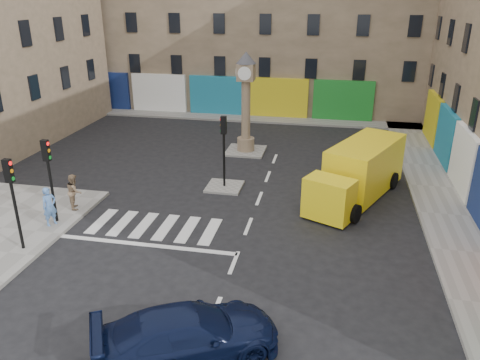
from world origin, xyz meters
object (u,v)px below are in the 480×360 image
(traffic_light_island, at_px, (224,140))
(pedestrian_tan, at_px, (74,191))
(yellow_van, at_px, (359,172))
(clock_pillar, at_px, (246,97))
(traffic_light_left_near, at_px, (12,190))
(pedestrian_blue, at_px, (49,206))
(navy_sedan, at_px, (188,334))
(traffic_light_left_far, at_px, (49,168))

(traffic_light_island, relative_size, pedestrian_tan, 2.25)
(yellow_van, bearing_deg, clock_pillar, 164.37)
(clock_pillar, distance_m, yellow_van, 9.13)
(traffic_light_left_near, bearing_deg, pedestrian_tan, 87.73)
(clock_pillar, bearing_deg, pedestrian_tan, -121.60)
(yellow_van, relative_size, pedestrian_blue, 4.33)
(clock_pillar, relative_size, yellow_van, 0.82)
(traffic_light_left_near, distance_m, clock_pillar, 15.19)
(pedestrian_blue, bearing_deg, yellow_van, -36.54)
(traffic_light_left_near, bearing_deg, navy_sedan, -27.37)
(clock_pillar, xyz_separation_m, pedestrian_tan, (-6.15, -9.99, -2.58))
(pedestrian_tan, bearing_deg, yellow_van, -100.02)
(traffic_light_left_near, bearing_deg, traffic_light_island, 51.07)
(traffic_light_left_near, height_order, yellow_van, traffic_light_left_near)
(pedestrian_blue, bearing_deg, traffic_light_island, -18.83)
(clock_pillar, bearing_deg, traffic_light_left_far, -118.94)
(traffic_light_left_far, relative_size, clock_pillar, 0.61)
(pedestrian_blue, bearing_deg, pedestrian_tan, 23.68)
(traffic_light_island, relative_size, clock_pillar, 0.61)
(pedestrian_blue, bearing_deg, clock_pillar, 0.54)
(traffic_light_island, bearing_deg, clock_pillar, 90.00)
(yellow_van, bearing_deg, traffic_light_left_far, -131.62)
(traffic_light_island, height_order, clock_pillar, clock_pillar)
(clock_pillar, bearing_deg, navy_sedan, -84.38)
(traffic_light_left_far, height_order, clock_pillar, clock_pillar)
(yellow_van, bearing_deg, pedestrian_blue, -130.31)
(clock_pillar, bearing_deg, yellow_van, -40.61)
(navy_sedan, bearing_deg, traffic_light_left_near, 34.27)
(clock_pillar, height_order, yellow_van, clock_pillar)
(traffic_light_left_near, relative_size, navy_sedan, 0.73)
(pedestrian_blue, distance_m, pedestrian_tan, 1.77)
(yellow_van, bearing_deg, traffic_light_island, -153.03)
(traffic_light_left_near, height_order, pedestrian_tan, traffic_light_left_near)
(clock_pillar, relative_size, pedestrian_tan, 3.71)
(traffic_light_left_near, distance_m, pedestrian_tan, 4.15)
(clock_pillar, xyz_separation_m, yellow_van, (6.72, -5.76, -2.25))
(clock_pillar, height_order, pedestrian_blue, clock_pillar)
(pedestrian_tan, bearing_deg, traffic_light_left_near, 149.51)
(traffic_light_left_far, distance_m, pedestrian_blue, 1.65)
(clock_pillar, xyz_separation_m, pedestrian_blue, (-6.31, -11.76, -2.54))
(traffic_light_left_far, relative_size, navy_sedan, 0.73)
(traffic_light_island, xyz_separation_m, yellow_van, (6.72, 0.23, -1.29))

